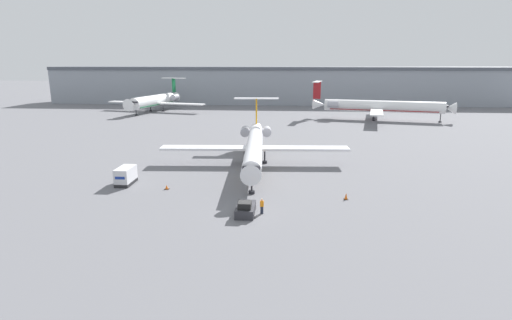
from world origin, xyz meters
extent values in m
plane|color=slate|center=(0.00, 0.00, 0.00)|extent=(600.00, 600.00, 0.00)
cube|color=#8C939E|center=(0.00, 120.00, 6.56)|extent=(180.00, 16.00, 13.13)
cube|color=#4C515B|center=(0.00, 120.00, 13.73)|extent=(180.00, 16.80, 1.20)
cylinder|color=white|center=(-0.98, 20.59, 3.25)|extent=(4.27, 29.25, 2.55)
cone|color=white|center=(-0.06, 5.02, 3.25)|extent=(2.67, 2.19, 2.55)
cube|color=black|center=(-0.11, 5.83, 3.70)|extent=(2.20, 0.83, 0.44)
cone|color=white|center=(-1.93, 36.54, 3.25)|extent=(2.46, 2.94, 2.29)
cube|color=orange|center=(-0.98, 20.59, 2.42)|extent=(3.84, 26.32, 0.20)
cube|color=white|center=(7.15, 22.53, 2.68)|extent=(14.07, 3.72, 0.36)
cube|color=white|center=(-9.29, 21.55, 2.68)|extent=(14.07, 3.72, 0.36)
cylinder|color=#ADADB7|center=(0.32, 32.93, 3.57)|extent=(1.85, 3.02, 1.68)
cylinder|color=#ADADB7|center=(-3.73, 32.69, 3.57)|extent=(1.85, 3.02, 1.68)
cube|color=orange|center=(-1.96, 37.10, 6.93)|extent=(0.37, 2.21, 4.80)
cube|color=white|center=(-1.96, 37.10, 9.33)|extent=(8.74, 2.31, 0.20)
cylinder|color=black|center=(-0.18, 7.03, 0.99)|extent=(0.24, 0.24, 1.98)
cylinder|color=black|center=(-0.18, 7.03, 0.20)|extent=(0.80, 0.80, 0.40)
cylinder|color=black|center=(-2.76, 22.54, 0.99)|extent=(0.24, 0.24, 1.98)
cylinder|color=black|center=(-2.76, 22.54, 0.20)|extent=(0.80, 0.80, 0.40)
cylinder|color=black|center=(0.55, 22.74, 0.99)|extent=(0.24, 0.24, 1.98)
cylinder|color=black|center=(0.55, 22.74, 0.20)|extent=(0.80, 0.80, 0.40)
cube|color=#2D2D33|center=(-0.21, 0.08, 0.50)|extent=(2.00, 3.86, 0.99)
cube|color=black|center=(-0.21, -0.77, 1.34)|extent=(1.40, 1.39, 0.70)
cube|color=black|center=(-0.21, 1.94, 0.35)|extent=(1.80, 0.30, 0.60)
cube|color=#232326|center=(-17.68, 9.75, 0.23)|extent=(1.89, 3.75, 0.45)
cube|color=silver|center=(-17.68, 9.75, 1.40)|extent=(1.89, 3.75, 1.91)
cube|color=navy|center=(-17.68, 7.86, 1.40)|extent=(1.32, 0.04, 0.36)
cube|color=#232838|center=(1.57, 0.35, 0.41)|extent=(0.32, 0.20, 0.82)
cube|color=orange|center=(1.57, 0.35, 1.15)|extent=(0.40, 0.24, 0.65)
sphere|color=tan|center=(1.57, 0.35, 1.60)|extent=(0.24, 0.24, 0.24)
cube|color=black|center=(-11.47, 7.95, 0.02)|extent=(0.59, 0.59, 0.04)
cone|color=orange|center=(-11.47, 7.95, 0.32)|extent=(0.42, 0.42, 0.56)
cube|color=black|center=(11.47, 5.81, 0.02)|extent=(0.54, 0.54, 0.04)
cone|color=orange|center=(11.47, 5.81, 0.43)|extent=(0.39, 0.39, 0.77)
cylinder|color=white|center=(-40.44, 89.27, 3.65)|extent=(8.59, 23.09, 3.71)
cone|color=white|center=(-43.25, 76.69, 3.65)|extent=(4.26, 3.70, 3.71)
cube|color=black|center=(-42.99, 77.84, 4.30)|extent=(3.23, 1.37, 0.44)
cone|color=white|center=(-37.51, 102.40, 3.65)|extent=(4.14, 4.71, 3.34)
cube|color=#19723F|center=(-40.44, 89.27, 2.45)|extent=(7.73, 20.78, 0.20)
cube|color=white|center=(-30.75, 88.28, 2.82)|extent=(15.96, 6.53, 0.36)
cube|color=white|center=(-49.63, 92.49, 2.82)|extent=(15.96, 6.53, 0.36)
cylinder|color=#ADADB7|center=(-35.66, 98.03, 4.12)|extent=(2.60, 3.36, 2.00)
cylinder|color=#ADADB7|center=(-41.04, 99.23, 4.12)|extent=(2.60, 3.36, 2.00)
cube|color=#19723F|center=(-37.33, 103.20, 8.01)|extent=(0.71, 2.20, 5.00)
cube|color=white|center=(-37.33, 103.20, 10.51)|extent=(9.18, 3.72, 0.20)
cylinder|color=black|center=(-42.70, 79.11, 0.90)|extent=(0.24, 0.24, 1.80)
cylinder|color=black|center=(-42.70, 79.11, 0.20)|extent=(0.80, 0.80, 0.40)
cylinder|color=black|center=(-42.41, 91.50, 0.90)|extent=(0.24, 0.24, 1.80)
cylinder|color=black|center=(-42.41, 91.50, 0.20)|extent=(0.80, 0.80, 0.40)
cylinder|color=black|center=(-37.71, 90.45, 0.90)|extent=(0.24, 0.24, 1.80)
cylinder|color=black|center=(-37.71, 90.45, 0.20)|extent=(0.80, 0.80, 0.40)
cylinder|color=white|center=(31.07, 75.30, 3.97)|extent=(32.69, 9.84, 3.24)
cone|color=white|center=(48.36, 71.71, 3.97)|extent=(3.20, 3.70, 3.24)
cube|color=black|center=(47.34, 71.92, 4.54)|extent=(1.25, 2.84, 0.44)
cone|color=white|center=(13.31, 79.00, 3.97)|extent=(4.09, 3.58, 2.92)
cube|color=maroon|center=(31.07, 75.30, 2.92)|extent=(29.42, 8.86, 0.20)
cube|color=white|center=(31.26, 84.23, 3.24)|extent=(6.05, 14.67, 0.36)
cube|color=white|center=(27.68, 67.04, 3.24)|extent=(6.05, 14.67, 0.36)
cylinder|color=#ADADB7|center=(18.14, 80.57, 4.38)|extent=(3.34, 2.57, 2.00)
cylinder|color=#ADADB7|center=(17.11, 75.63, 4.38)|extent=(3.34, 2.57, 2.00)
cube|color=maroon|center=(12.62, 79.14, 8.10)|extent=(2.20, 0.68, 5.00)
cube|color=white|center=(12.62, 79.14, 10.60)|extent=(3.60, 9.18, 0.20)
cylinder|color=black|center=(46.11, 72.17, 1.18)|extent=(0.24, 0.24, 2.35)
cylinder|color=black|center=(46.11, 72.17, 0.20)|extent=(0.80, 0.80, 0.40)
cylinder|color=black|center=(28.46, 73.69, 1.18)|extent=(0.24, 0.24, 2.35)
cylinder|color=black|center=(28.46, 73.69, 0.20)|extent=(0.80, 0.80, 0.40)
cylinder|color=black|center=(29.32, 77.82, 1.18)|extent=(0.24, 0.24, 2.35)
cylinder|color=black|center=(29.32, 77.82, 0.20)|extent=(0.80, 0.80, 0.40)
camera|label=1|loc=(4.24, -40.88, 16.29)|focal=28.00mm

